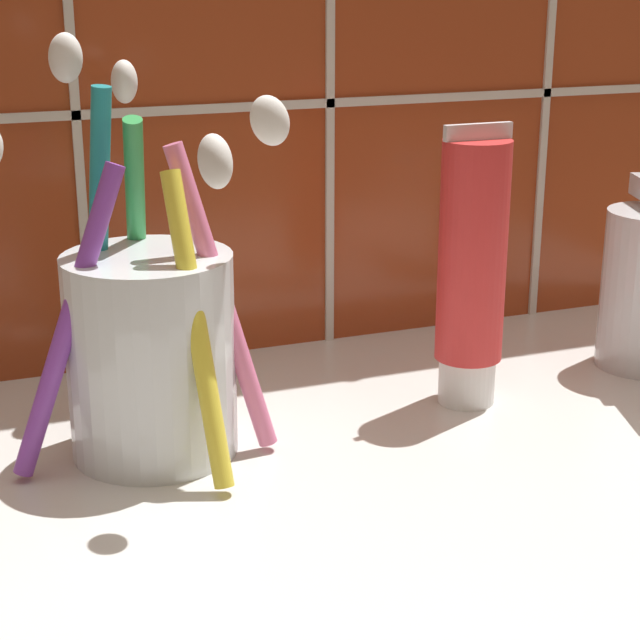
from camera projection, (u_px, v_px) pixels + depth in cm
name	position (u px, v px, depth cm)	size (l,w,h in cm)	color
sink_counter	(433.00, 477.00, 50.49)	(57.70, 35.44, 2.00)	silver
tile_wall_backsplash	(301.00, 8.00, 59.85)	(67.70, 1.72, 43.25)	#933819
toothbrush_cup	(150.00, 342.00, 49.29)	(14.46, 15.55, 19.28)	silver
toothpaste_tube	(472.00, 269.00, 54.35)	(3.67, 3.49, 14.63)	white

